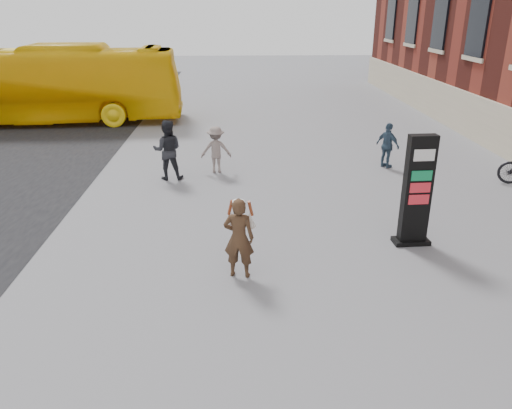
{
  "coord_description": "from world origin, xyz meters",
  "views": [
    {
      "loc": [
        -0.45,
        -9.11,
        5.17
      ],
      "look_at": [
        -0.03,
        0.94,
        1.17
      ],
      "focal_mm": 35.0,
      "sensor_mm": 36.0,
      "label": 1
    }
  ],
  "objects_px": {
    "info_pylon": "(417,191)",
    "woman": "(239,237)",
    "pedestrian_a": "(168,150)",
    "bus": "(41,84)",
    "pedestrian_c": "(388,146)",
    "pedestrian_b": "(216,150)"
  },
  "relations": [
    {
      "from": "pedestrian_a",
      "to": "pedestrian_b",
      "type": "distance_m",
      "value": 1.64
    },
    {
      "from": "woman",
      "to": "pedestrian_a",
      "type": "distance_m",
      "value": 6.7
    },
    {
      "from": "pedestrian_c",
      "to": "bus",
      "type": "bearing_deg",
      "value": 24.46
    },
    {
      "from": "pedestrian_b",
      "to": "bus",
      "type": "bearing_deg",
      "value": -46.03
    },
    {
      "from": "info_pylon",
      "to": "pedestrian_a",
      "type": "height_order",
      "value": "info_pylon"
    },
    {
      "from": "info_pylon",
      "to": "pedestrian_c",
      "type": "relative_size",
      "value": 1.68
    },
    {
      "from": "info_pylon",
      "to": "bus",
      "type": "xyz_separation_m",
      "value": [
        -13.11,
        13.71,
        0.5
      ]
    },
    {
      "from": "pedestrian_c",
      "to": "pedestrian_b",
      "type": "bearing_deg",
      "value": 56.05
    },
    {
      "from": "woman",
      "to": "bus",
      "type": "xyz_separation_m",
      "value": [
        -9.07,
        15.05,
        0.92
      ]
    },
    {
      "from": "info_pylon",
      "to": "pedestrian_b",
      "type": "xyz_separation_m",
      "value": [
        -4.73,
        5.62,
        -0.52
      ]
    },
    {
      "from": "info_pylon",
      "to": "bus",
      "type": "height_order",
      "value": "bus"
    },
    {
      "from": "bus",
      "to": "pedestrian_c",
      "type": "bearing_deg",
      "value": -122.16
    },
    {
      "from": "info_pylon",
      "to": "pedestrian_b",
      "type": "distance_m",
      "value": 7.37
    },
    {
      "from": "woman",
      "to": "pedestrian_a",
      "type": "bearing_deg",
      "value": -61.35
    },
    {
      "from": "info_pylon",
      "to": "woman",
      "type": "relative_size",
      "value": 1.52
    },
    {
      "from": "woman",
      "to": "pedestrian_c",
      "type": "distance_m",
      "value": 8.89
    },
    {
      "from": "pedestrian_a",
      "to": "bus",
      "type": "bearing_deg",
      "value": -53.32
    },
    {
      "from": "info_pylon",
      "to": "pedestrian_c",
      "type": "xyz_separation_m",
      "value": [
        1.1,
        5.91,
        -0.52
      ]
    },
    {
      "from": "pedestrian_b",
      "to": "pedestrian_c",
      "type": "xyz_separation_m",
      "value": [
        5.83,
        0.29,
        -0.0
      ]
    },
    {
      "from": "woman",
      "to": "bus",
      "type": "height_order",
      "value": "bus"
    },
    {
      "from": "pedestrian_c",
      "to": "pedestrian_a",
      "type": "bearing_deg",
      "value": 60.34
    },
    {
      "from": "pedestrian_a",
      "to": "pedestrian_c",
      "type": "height_order",
      "value": "pedestrian_a"
    }
  ]
}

